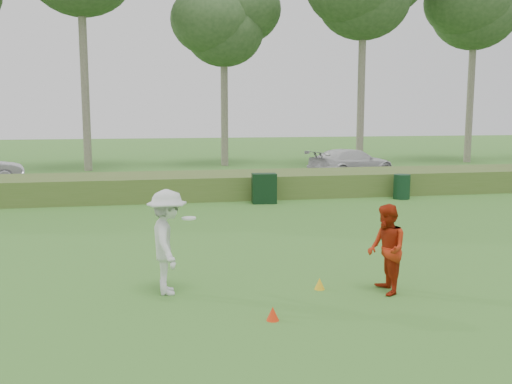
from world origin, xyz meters
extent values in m
plane|color=#337125|center=(0.00, 0.00, 0.00)|extent=(120.00, 120.00, 0.00)
cube|color=#476327|center=(0.00, 12.00, 0.45)|extent=(80.00, 3.00, 0.90)
cube|color=#2D2D2D|center=(0.00, 17.00, 0.03)|extent=(80.00, 6.00, 0.06)
cylinder|color=gray|center=(-6.00, 23.00, 7.75)|extent=(0.44, 0.44, 15.50)
cylinder|color=gray|center=(2.00, 24.50, 5.75)|extent=(0.44, 0.44, 11.50)
ellipsoid|color=#2F4D26|center=(2.00, 24.50, 8.62)|extent=(6.24, 6.24, 5.28)
cylinder|color=gray|center=(10.00, 22.50, 7.00)|extent=(0.44, 0.44, 14.00)
cylinder|color=gray|center=(18.00, 23.80, 6.75)|extent=(0.44, 0.44, 13.50)
ellipsoid|color=#2F4D26|center=(18.00, 23.80, 10.12)|extent=(7.02, 7.02, 5.94)
imported|color=silver|center=(-2.42, 0.12, 0.98)|extent=(0.77, 1.29, 1.96)
cylinder|color=white|center=(-2.02, 0.12, 1.41)|extent=(0.27, 0.27, 0.03)
imported|color=#AF270F|center=(1.57, -0.66, 0.84)|extent=(0.71, 0.87, 1.68)
cone|color=red|center=(-0.81, -1.63, 0.11)|extent=(0.21, 0.21, 0.23)
cone|color=yellow|center=(0.43, -0.21, 0.11)|extent=(0.20, 0.20, 0.22)
cube|color=black|center=(1.46, 9.96, 0.55)|extent=(0.92, 0.62, 1.10)
cylinder|color=#10321C|center=(6.88, 9.97, 0.47)|extent=(0.84, 0.84, 0.95)
imported|color=silver|center=(7.48, 17.09, 0.76)|extent=(5.17, 3.53, 1.39)
camera|label=1|loc=(-2.77, -10.33, 3.40)|focal=40.00mm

